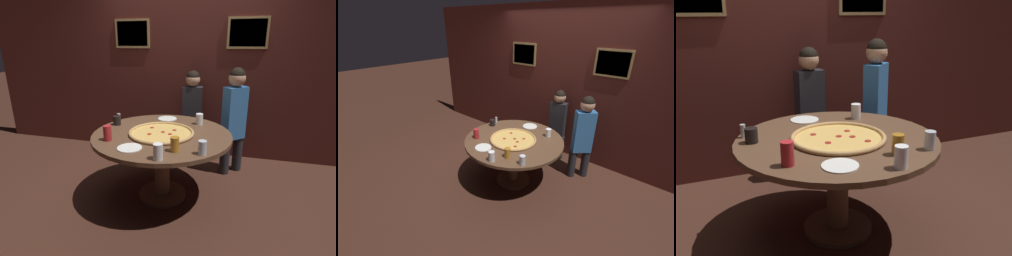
# 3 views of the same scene
# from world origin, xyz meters

# --- Properties ---
(ground_plane) EXTENTS (24.00, 24.00, 0.00)m
(ground_plane) POSITION_xyz_m (0.00, 0.00, 0.00)
(ground_plane) COLOR #422319
(back_wall) EXTENTS (6.40, 0.08, 2.60)m
(back_wall) POSITION_xyz_m (0.00, 1.32, 1.30)
(back_wall) COLOR #4C1E19
(back_wall) RESTS_ON ground_plane
(dining_table) EXTENTS (1.44, 1.44, 0.74)m
(dining_table) POSITION_xyz_m (0.00, 0.00, 0.59)
(dining_table) COLOR brown
(dining_table) RESTS_ON ground_plane
(giant_pizza) EXTENTS (0.68, 0.68, 0.03)m
(giant_pizza) POSITION_xyz_m (0.00, -0.02, 0.75)
(giant_pizza) COLOR #EAB75B
(giant_pizza) RESTS_ON dining_table
(drink_cup_far_left) EXTENTS (0.08, 0.08, 0.12)m
(drink_cup_far_left) POSITION_xyz_m (0.33, 0.40, 0.80)
(drink_cup_far_left) COLOR white
(drink_cup_far_left) RESTS_ON dining_table
(drink_cup_centre_back) EXTENTS (0.08, 0.08, 0.13)m
(drink_cup_centre_back) POSITION_xyz_m (0.24, -0.43, 0.81)
(drink_cup_centre_back) COLOR #BC7A23
(drink_cup_centre_back) RESTS_ON dining_table
(drink_cup_beside_pizza) EXTENTS (0.09, 0.09, 0.10)m
(drink_cup_beside_pizza) POSITION_xyz_m (-0.57, 0.15, 0.79)
(drink_cup_beside_pizza) COLOR black
(drink_cup_beside_pizza) RESTS_ON dining_table
(drink_cup_near_left) EXTENTS (0.08, 0.08, 0.15)m
(drink_cup_near_left) POSITION_xyz_m (-0.45, -0.33, 0.81)
(drink_cup_near_left) COLOR #B22328
(drink_cup_near_left) RESTS_ON dining_table
(drink_cup_by_shaker) EXTENTS (0.08, 0.08, 0.14)m
(drink_cup_by_shaker) POSITION_xyz_m (0.14, -0.62, 0.81)
(drink_cup_by_shaker) COLOR white
(drink_cup_by_shaker) RESTS_ON dining_table
(drink_cup_far_right) EXTENTS (0.07, 0.07, 0.12)m
(drink_cup_far_right) POSITION_xyz_m (0.48, -0.43, 0.80)
(drink_cup_far_right) COLOR silver
(drink_cup_far_right) RESTS_ON dining_table
(white_plate_far_back) EXTENTS (0.23, 0.23, 0.01)m
(white_plate_far_back) POSITION_xyz_m (-0.08, 0.52, 0.74)
(white_plate_far_back) COLOR white
(white_plate_far_back) RESTS_ON dining_table
(white_plate_left_side) EXTENTS (0.22, 0.22, 0.01)m
(white_plate_left_side) POSITION_xyz_m (-0.17, -0.46, 0.74)
(white_plate_left_side) COLOR white
(white_plate_left_side) RESTS_ON dining_table
(condiment_shaker) EXTENTS (0.04, 0.04, 0.10)m
(condiment_shaker) POSITION_xyz_m (-0.61, 0.28, 0.79)
(condiment_shaker) COLOR silver
(condiment_shaker) RESTS_ON dining_table
(diner_far_right) EXTENTS (0.33, 0.19, 1.28)m
(diner_far_right) POSITION_xyz_m (0.14, 1.05, 0.72)
(diner_far_right) COLOR #232328
(diner_far_right) RESTS_ON ground_plane
(diner_centre_back) EXTENTS (0.33, 0.32, 1.36)m
(diner_centre_back) POSITION_xyz_m (0.71, 0.78, 0.77)
(diner_centre_back) COLOR #232328
(diner_centre_back) RESTS_ON ground_plane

